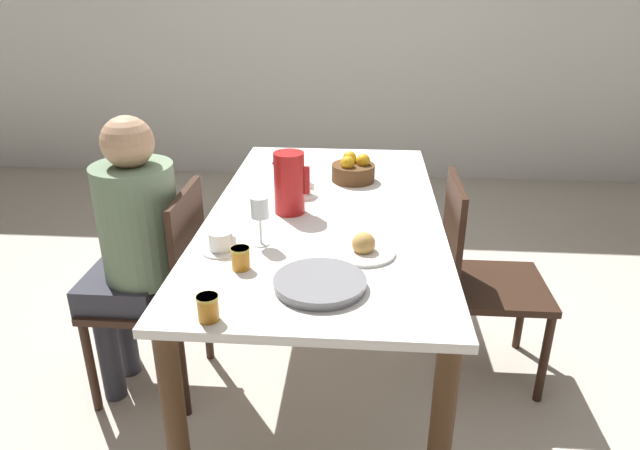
# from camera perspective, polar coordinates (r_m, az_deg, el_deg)

# --- Properties ---
(ground_plane) EXTENTS (20.00, 20.00, 0.00)m
(ground_plane) POSITION_cam_1_polar(r_m,az_deg,el_deg) (2.67, 0.45, -13.71)
(ground_plane) COLOR beige
(wall_back) EXTENTS (10.00, 0.06, 2.60)m
(wall_back) POSITION_cam_1_polar(r_m,az_deg,el_deg) (4.83, 2.85, 19.87)
(wall_back) COLOR white
(wall_back) RESTS_ON ground_plane
(dining_table) EXTENTS (0.91, 1.76, 0.76)m
(dining_table) POSITION_cam_1_polar(r_m,az_deg,el_deg) (2.33, 0.50, -0.80)
(dining_table) COLOR white
(dining_table) RESTS_ON ground_plane
(chair_person_side) EXTENTS (0.42, 0.42, 0.89)m
(chair_person_side) POSITION_cam_1_polar(r_m,az_deg,el_deg) (2.39, -15.48, -6.02)
(chair_person_side) COLOR #331E14
(chair_person_side) RESTS_ON ground_plane
(chair_opposite) EXTENTS (0.42, 0.42, 0.89)m
(chair_opposite) POSITION_cam_1_polar(r_m,az_deg,el_deg) (2.47, 15.59, -4.94)
(chair_opposite) COLOR #331E14
(chair_opposite) RESTS_ON ground_plane
(person_seated) EXTENTS (0.39, 0.41, 1.17)m
(person_seated) POSITION_cam_1_polar(r_m,az_deg,el_deg) (2.31, -18.22, -1.33)
(person_seated) COLOR #33333D
(person_seated) RESTS_ON ground_plane
(red_pitcher) EXTENTS (0.15, 0.12, 0.24)m
(red_pitcher) POSITION_cam_1_polar(r_m,az_deg,el_deg) (2.23, -3.08, 4.25)
(red_pitcher) COLOR red
(red_pitcher) RESTS_ON dining_table
(wine_glass_water) EXTENTS (0.06, 0.06, 0.18)m
(wine_glass_water) POSITION_cam_1_polar(r_m,az_deg,el_deg) (1.96, -6.05, 1.50)
(wine_glass_water) COLOR white
(wine_glass_water) RESTS_ON dining_table
(teacup_near_person) EXTENTS (0.14, 0.14, 0.07)m
(teacup_near_person) POSITION_cam_1_polar(r_m,az_deg,el_deg) (1.97, -9.90, -1.76)
(teacup_near_person) COLOR white
(teacup_near_person) RESTS_ON dining_table
(teacup_across) EXTENTS (0.14, 0.14, 0.07)m
(teacup_across) POSITION_cam_1_polar(r_m,az_deg,el_deg) (2.43, -1.85, 3.63)
(teacup_across) COLOR white
(teacup_across) RESTS_ON dining_table
(serving_tray) EXTENTS (0.28, 0.28, 0.03)m
(serving_tray) POSITION_cam_1_polar(r_m,az_deg,el_deg) (1.72, -0.01, -5.84)
(serving_tray) COLOR gray
(serving_tray) RESTS_ON dining_table
(bread_plate) EXTENTS (0.22, 0.22, 0.08)m
(bread_plate) POSITION_cam_1_polar(r_m,az_deg,el_deg) (1.93, 4.36, -2.31)
(bread_plate) COLOR white
(bread_plate) RESTS_ON dining_table
(jam_jar_amber) EXTENTS (0.06, 0.06, 0.07)m
(jam_jar_amber) POSITION_cam_1_polar(r_m,az_deg,el_deg) (1.84, -7.95, -3.22)
(jam_jar_amber) COLOR #C67A1E
(jam_jar_amber) RESTS_ON dining_table
(jam_jar_red) EXTENTS (0.06, 0.06, 0.07)m
(jam_jar_red) POSITION_cam_1_polar(r_m,az_deg,el_deg) (1.59, -11.15, -8.03)
(jam_jar_red) COLOR #C67A1E
(jam_jar_red) RESTS_ON dining_table
(fruit_bowl) EXTENTS (0.20, 0.20, 0.13)m
(fruit_bowl) POSITION_cam_1_polar(r_m,az_deg,el_deg) (2.61, 3.34, 5.50)
(fruit_bowl) COLOR brown
(fruit_bowl) RESTS_ON dining_table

